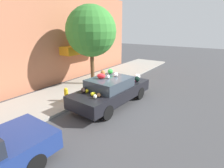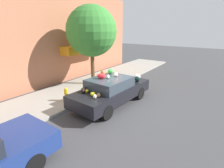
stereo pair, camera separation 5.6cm
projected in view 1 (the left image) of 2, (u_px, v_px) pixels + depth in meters
ground_plane at (110, 103)px, 8.95m from camera, size 60.00×60.00×0.00m
sidewalk_curb at (73, 91)px, 10.38m from camera, size 24.00×3.20×0.13m
building_facade at (45, 39)px, 10.76m from camera, size 18.00×1.20×6.07m
street_tree at (91, 31)px, 10.59m from camera, size 3.08×3.08×4.87m
fire_hydrant at (66, 95)px, 8.78m from camera, size 0.20×0.20×0.70m
art_car at (112, 90)px, 8.63m from camera, size 4.60×2.02×1.66m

